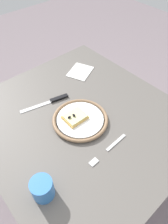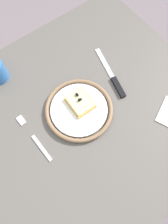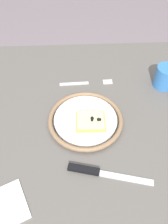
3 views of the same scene
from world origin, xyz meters
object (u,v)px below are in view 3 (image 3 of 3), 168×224
at_px(plate, 86,120).
at_px(knife, 95,172).
at_px(dining_table, 82,142).
at_px(cup, 165,77).
at_px(fork, 87,83).
at_px(pizza_slice_near, 91,121).

xyz_separation_m(plate, knife, (0.18, 0.02, -0.01)).
distance_m(dining_table, cup, 0.39).
relative_size(plate, fork, 1.22).
distance_m(plate, pizza_slice_near, 0.03).
xyz_separation_m(plate, fork, (-0.18, 0.01, -0.01)).
distance_m(fork, cup, 0.29).
distance_m(dining_table, pizza_slice_near, 0.13).
xyz_separation_m(dining_table, cup, (-0.18, 0.31, 0.14)).
height_order(knife, cup, cup).
bearing_deg(fork, dining_table, -7.86).
bearing_deg(plate, fork, 175.71).
bearing_deg(knife, pizza_slice_near, -179.59).
bearing_deg(fork, knife, 0.44).
height_order(dining_table, pizza_slice_near, pizza_slice_near).
relative_size(plate, knife, 1.03).
bearing_deg(dining_table, cup, 119.70).
relative_size(dining_table, knife, 3.88).
bearing_deg(cup, pizza_slice_near, -57.53).
height_order(fork, cup, cup).
height_order(plate, fork, plate).
bearing_deg(fork, plate, -4.29).
distance_m(knife, fork, 0.37).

